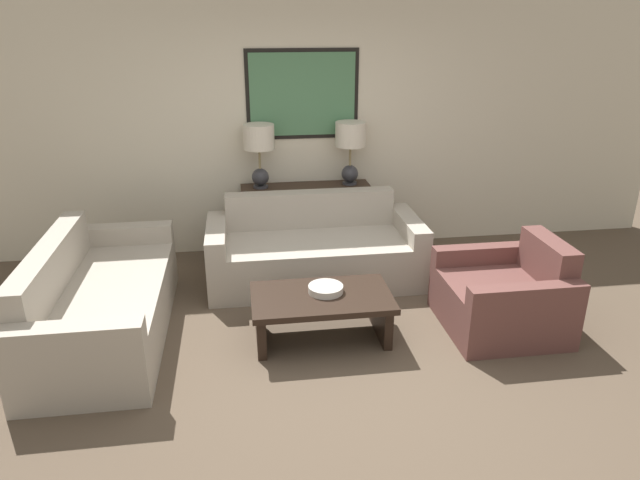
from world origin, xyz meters
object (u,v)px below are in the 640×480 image
at_px(decorative_bowl, 326,289).
at_px(couch_by_side, 101,304).
at_px(couch_by_back_wall, 314,252).
at_px(armchair_near_back_wall, 505,297).
at_px(table_lamp_left, 259,145).
at_px(table_lamp_right, 350,142).
at_px(coffee_table, 322,307).
at_px(console_table, 306,220).

bearing_deg(decorative_bowl, couch_by_side, 171.52).
distance_m(couch_by_back_wall, armchair_near_back_wall, 1.86).
relative_size(table_lamp_left, couch_by_back_wall, 0.32).
relative_size(table_lamp_right, armchair_near_back_wall, 0.70).
bearing_deg(couch_by_back_wall, decorative_bowl, -92.86).
bearing_deg(decorative_bowl, couch_by_back_wall, 87.14).
distance_m(couch_by_side, coffee_table, 1.80).
relative_size(coffee_table, armchair_near_back_wall, 1.18).
xyz_separation_m(table_lamp_right, decorative_bowl, (-0.53, -1.78, -0.80)).
bearing_deg(table_lamp_left, table_lamp_right, 0.00).
relative_size(couch_by_back_wall, armchair_near_back_wall, 2.18).
height_order(couch_by_side, coffee_table, couch_by_side).
xyz_separation_m(table_lamp_right, couch_by_side, (-2.34, -1.51, -0.94)).
bearing_deg(armchair_near_back_wall, table_lamp_right, 117.81).
bearing_deg(table_lamp_left, couch_by_back_wall, -55.33).
distance_m(table_lamp_left, couch_by_side, 2.26).
relative_size(table_lamp_right, couch_by_side, 0.32).
bearing_deg(coffee_table, couch_by_side, 169.91).
bearing_deg(table_lamp_left, console_table, -0.00).
relative_size(table_lamp_left, armchair_near_back_wall, 0.70).
distance_m(table_lamp_right, decorative_bowl, 2.02).
bearing_deg(couch_by_back_wall, table_lamp_right, 55.33).
height_order(couch_by_back_wall, coffee_table, couch_by_back_wall).
bearing_deg(coffee_table, table_lamp_right, 72.59).
height_order(table_lamp_right, couch_by_side, table_lamp_right).
xyz_separation_m(console_table, decorative_bowl, (-0.05, -1.78, 0.04)).
relative_size(couch_by_back_wall, decorative_bowl, 7.34).
xyz_separation_m(coffee_table, armchair_near_back_wall, (1.55, -0.02, -0.02)).
distance_m(table_lamp_left, armchair_near_back_wall, 2.84).
bearing_deg(table_lamp_left, decorative_bowl, -76.63).
relative_size(couch_by_back_wall, couch_by_side, 1.00).
xyz_separation_m(table_lamp_left, table_lamp_right, (0.96, 0.00, 0.00)).
relative_size(console_table, armchair_near_back_wall, 1.46).
bearing_deg(decorative_bowl, coffee_table, -131.99).
relative_size(decorative_bowl, armchair_near_back_wall, 0.30).
height_order(couch_by_back_wall, couch_by_side, same).
height_order(coffee_table, decorative_bowl, decorative_bowl).
bearing_deg(couch_by_side, decorative_bowl, -8.48).
xyz_separation_m(table_lamp_left, couch_by_back_wall, (0.48, -0.69, -0.94)).
bearing_deg(armchair_near_back_wall, console_table, 128.19).
distance_m(coffee_table, armchair_near_back_wall, 1.55).
relative_size(table_lamp_left, decorative_bowl, 2.37).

